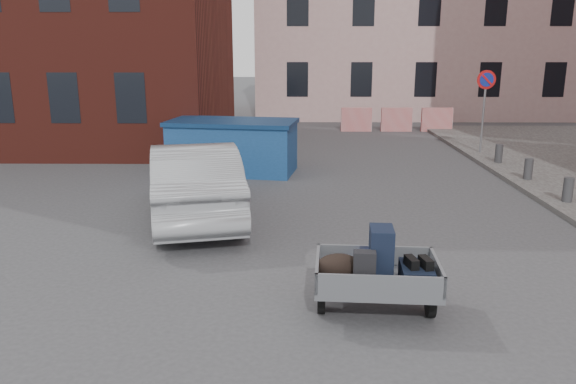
{
  "coord_description": "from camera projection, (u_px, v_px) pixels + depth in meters",
  "views": [
    {
      "loc": [
        -0.09,
        -8.79,
        3.47
      ],
      "look_at": [
        -0.21,
        0.38,
        1.1
      ],
      "focal_mm": 35.0,
      "sensor_mm": 36.0,
      "label": 1
    }
  ],
  "objects": [
    {
      "name": "ground",
      "position": [
        300.0,
        261.0,
        9.38
      ],
      "size": [
        120.0,
        120.0,
        0.0
      ],
      "primitive_type": "plane",
      "color": "#38383A",
      "rests_on": "ground"
    },
    {
      "name": "no_parking_sign",
      "position": [
        485.0,
        94.0,
        17.98
      ],
      "size": [
        0.6,
        0.09,
        2.65
      ],
      "color": "gray",
      "rests_on": "sidewalk"
    },
    {
      "name": "bollards",
      "position": [
        568.0,
        190.0,
        12.5
      ],
      "size": [
        0.22,
        9.02,
        0.55
      ],
      "color": "#3A3A3D",
      "rests_on": "sidewalk"
    },
    {
      "name": "dumpster",
      "position": [
        233.0,
        146.0,
        15.92
      ],
      "size": [
        3.79,
        2.36,
        1.49
      ],
      "rotation": [
        0.0,
        0.0,
        -0.16
      ],
      "color": "navy",
      "rests_on": "ground"
    },
    {
      "name": "barriers",
      "position": [
        397.0,
        120.0,
        23.72
      ],
      "size": [
        4.7,
        0.18,
        1.0
      ],
      "color": "red",
      "rests_on": "ground"
    },
    {
      "name": "trailer",
      "position": [
        376.0,
        272.0,
        7.37
      ],
      "size": [
        1.67,
        1.85,
        1.2
      ],
      "rotation": [
        0.0,
        0.0,
        -0.07
      ],
      "color": "black",
      "rests_on": "ground"
    },
    {
      "name": "silver_car",
      "position": [
        194.0,
        181.0,
        11.61
      ],
      "size": [
        2.73,
        5.06,
        1.58
      ],
      "primitive_type": "imported",
      "rotation": [
        0.0,
        0.0,
        3.37
      ],
      "color": "#9B9EA2",
      "rests_on": "ground"
    }
  ]
}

